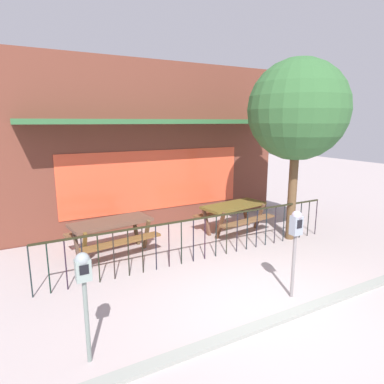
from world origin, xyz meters
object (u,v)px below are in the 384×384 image
Objects in this scene: picnic_table_right at (234,210)px; parking_meter_far at (84,279)px; parking_meter_near at (296,231)px; picnic_table_left at (111,228)px; street_tree at (298,111)px.

parking_meter_far is at bearing -144.11° from picnic_table_right.
picnic_table_right is 3.58m from parking_meter_near.
picnic_table_right is at bearing 71.22° from parking_meter_near.
picnic_table_left is at bearing 70.30° from parking_meter_far.
picnic_table_left is 5.20m from street_tree.
street_tree is (5.52, 2.14, 2.10)m from parking_meter_far.
street_tree is at bearing -15.73° from picnic_table_left.
street_tree reaches higher than parking_meter_near.
parking_meter_near is 1.05× the size of parking_meter_far.
parking_meter_far is (-3.42, 0.05, -0.06)m from parking_meter_near.
picnic_table_left is at bearing 123.01° from parking_meter_near.
parking_meter_near reaches higher than parking_meter_far.
picnic_table_left is at bearing 178.90° from picnic_table_right.
picnic_table_left is 1.35× the size of parking_meter_far.
street_tree is (0.97, -1.15, 2.63)m from picnic_table_right.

